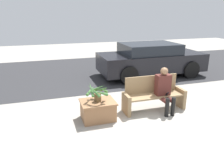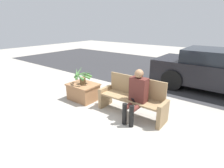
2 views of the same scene
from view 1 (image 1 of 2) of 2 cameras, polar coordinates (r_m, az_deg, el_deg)
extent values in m
plane|color=#9E998E|center=(5.44, 13.16, -10.07)|extent=(30.00, 30.00, 0.00)
cube|color=#2D2D30|center=(10.16, -2.34, 3.74)|extent=(20.00, 6.00, 0.01)
cube|color=#8C704C|center=(5.69, 3.75, -5.30)|extent=(0.09, 0.48, 0.53)
cube|color=#8C704C|center=(6.42, 17.30, -3.35)|extent=(0.09, 0.48, 0.53)
cube|color=#8C704C|center=(5.96, 11.03, -2.99)|extent=(1.52, 0.44, 0.04)
cube|color=#8C704C|center=(6.06, 10.19, 0.01)|extent=(1.52, 0.04, 0.48)
cube|color=#51231E|center=(5.93, 13.14, -0.19)|extent=(0.39, 0.22, 0.55)
sphere|color=#8C6647|center=(5.81, 13.50, 3.27)|extent=(0.20, 0.20, 0.20)
cylinder|color=#51231E|center=(5.83, 13.20, -4.00)|extent=(0.11, 0.42, 0.11)
cylinder|color=#51231E|center=(5.92, 14.67, -3.78)|extent=(0.11, 0.42, 0.11)
cylinder|color=black|center=(5.71, 14.17, -5.97)|extent=(0.10, 0.10, 0.49)
cylinder|color=black|center=(5.80, 15.66, -5.72)|extent=(0.10, 0.10, 0.49)
cube|color=black|center=(5.80, 14.15, -2.56)|extent=(0.07, 0.09, 0.12)
cube|color=#936642|center=(5.42, -3.69, -6.85)|extent=(0.79, 0.61, 0.48)
cube|color=#936642|center=(5.33, -3.74, -4.71)|extent=(0.84, 0.66, 0.04)
cylinder|color=brown|center=(5.29, -3.77, -3.51)|extent=(0.17, 0.17, 0.20)
cone|color=#427538|center=(5.30, -2.15, -1.24)|extent=(0.16, 0.39, 0.25)
cone|color=#427538|center=(5.41, -3.10, -1.42)|extent=(0.37, 0.28, 0.15)
cone|color=#427538|center=(5.40, -3.86, -1.11)|extent=(0.40, 0.16, 0.21)
cone|color=#427538|center=(5.31, -5.64, -1.68)|extent=(0.30, 0.36, 0.18)
cone|color=#427538|center=(5.17, -5.41, -1.41)|extent=(0.09, 0.35, 0.31)
cone|color=#427538|center=(5.09, -4.74, -1.84)|extent=(0.31, 0.31, 0.29)
cone|color=#427538|center=(5.07, -3.04, -2.32)|extent=(0.39, 0.13, 0.22)
cone|color=#427538|center=(5.17, -2.00, -1.72)|extent=(0.27, 0.36, 0.25)
cube|color=black|center=(9.29, 10.14, 5.76)|extent=(4.31, 1.80, 0.71)
cube|color=black|center=(9.14, 9.72, 9.16)|extent=(2.24, 1.66, 0.41)
cylinder|color=black|center=(9.32, 19.95, 3.48)|extent=(0.69, 0.18, 0.69)
cylinder|color=black|center=(10.76, 14.23, 5.87)|extent=(0.69, 0.18, 0.69)
cylinder|color=black|center=(8.01, 4.47, 2.26)|extent=(0.69, 0.18, 0.69)
cylinder|color=black|center=(9.65, 0.48, 5.05)|extent=(0.69, 0.18, 0.69)
camera|label=2|loc=(4.97, 54.51, 5.83)|focal=28.00mm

